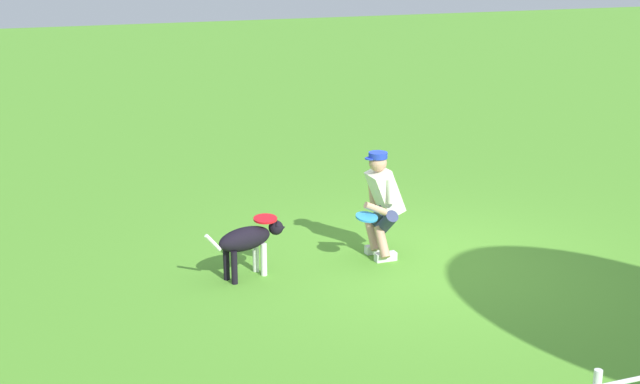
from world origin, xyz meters
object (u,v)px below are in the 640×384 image
(dog, at_px, (248,240))
(frisbee_held, at_px, (367,217))
(person, at_px, (382,201))
(frisbee_flying, at_px, (265,219))

(dog, xyz_separation_m, frisbee_held, (-1.35, 0.20, 0.18))
(person, height_order, dog, person)
(frisbee_flying, relative_size, frisbee_held, 1.05)
(dog, height_order, frisbee_flying, frisbee_flying)
(person, distance_m, frisbee_held, 0.40)
(frisbee_flying, xyz_separation_m, frisbee_held, (-1.13, 0.26, -0.03))
(person, xyz_separation_m, dog, (1.65, 0.04, -0.27))
(person, bearing_deg, frisbee_held, 38.35)
(frisbee_held, bearing_deg, dog, -8.44)
(frisbee_flying, bearing_deg, dog, 15.81)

